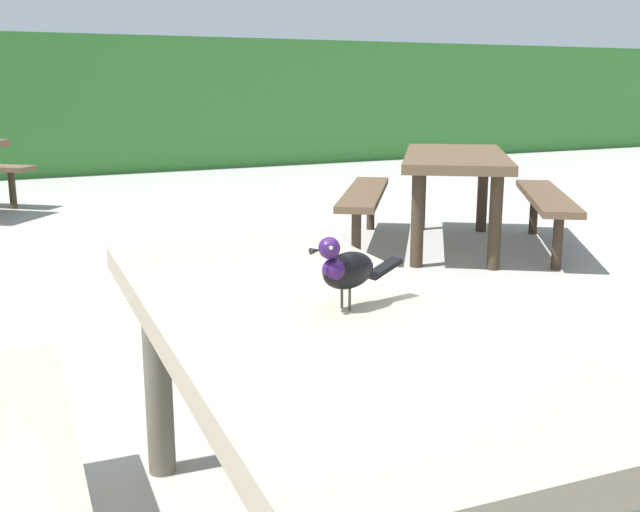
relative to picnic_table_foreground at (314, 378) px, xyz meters
name	(u,v)px	position (x,y,z in m)	size (l,w,h in m)	color
picnic_table_foreground	(314,378)	(0.00, 0.00, 0.00)	(1.81, 1.85, 0.74)	gray
bird_grackle	(345,268)	(0.06, -0.05, 0.29)	(0.28, 0.11, 0.18)	black
picnic_table_mid_right	(455,177)	(2.79, 3.17, 0.00)	(2.36, 2.37, 0.74)	brown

